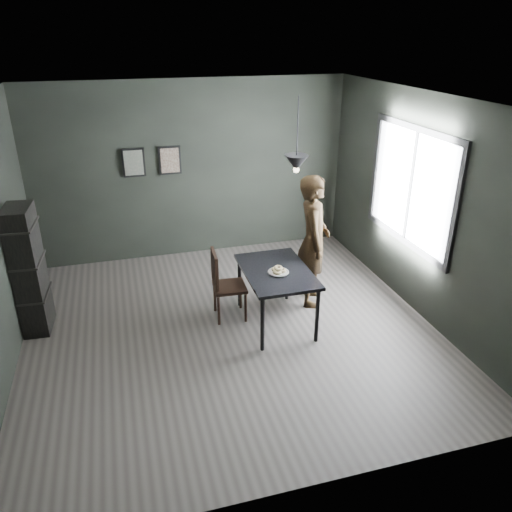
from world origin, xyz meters
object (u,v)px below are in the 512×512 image
object	(u,v)px
shelf_unit	(29,270)
woman	(313,241)
white_plate	(278,273)
wood_chair	(223,281)
cafe_table	(276,276)
pendant_lamp	(296,163)

from	to	relation	value
shelf_unit	woman	bearing A→B (deg)	-0.98
white_plate	wood_chair	world-z (taller)	wood_chair
white_plate	wood_chair	distance (m)	0.76
cafe_table	white_plate	world-z (taller)	white_plate
cafe_table	woman	xyz separation A→B (m)	(0.64, 0.40, 0.23)
woman	shelf_unit	xyz separation A→B (m)	(-3.56, 0.30, -0.09)
cafe_table	pendant_lamp	bearing A→B (deg)	21.80
white_plate	pendant_lamp	world-z (taller)	pendant_lamp
cafe_table	woman	world-z (taller)	woman
wood_chair	pendant_lamp	bearing A→B (deg)	-10.26
cafe_table	shelf_unit	bearing A→B (deg)	166.49
cafe_table	shelf_unit	world-z (taller)	shelf_unit
cafe_table	wood_chair	bearing A→B (deg)	153.41
white_plate	shelf_unit	bearing A→B (deg)	164.92
wood_chair	shelf_unit	world-z (taller)	shelf_unit
wood_chair	white_plate	bearing A→B (deg)	-29.45
woman	pendant_lamp	distance (m)	1.25
shelf_unit	pendant_lamp	distance (m)	3.46
woman	wood_chair	distance (m)	1.31
cafe_table	white_plate	xyz separation A→B (m)	(-0.00, -0.08, 0.08)
wood_chair	woman	bearing A→B (deg)	7.58
cafe_table	woman	distance (m)	0.79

